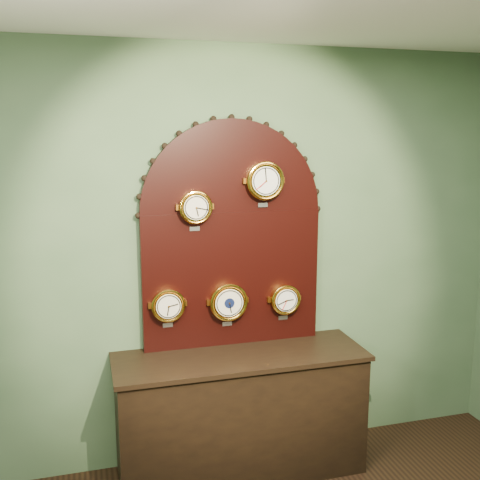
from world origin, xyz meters
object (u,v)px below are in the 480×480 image
object	(u,v)px
roman_clock	(195,207)
tide_clock	(285,299)
display_board	(232,228)
hygrometer	(168,305)
barometer	(228,302)
shop_counter	(241,416)
arabic_clock	(265,181)

from	to	relation	value
roman_clock	tide_clock	size ratio (longest dim) A/B	1.01
display_board	hygrometer	size ratio (longest dim) A/B	5.69
roman_clock	tide_clock	bearing A→B (deg)	0.01
barometer	tide_clock	xyz separation A→B (m)	(0.40, 0.00, -0.01)
shop_counter	roman_clock	xyz separation A→B (m)	(-0.25, 0.15, 1.38)
shop_counter	display_board	bearing A→B (deg)	90.00
shop_counter	roman_clock	distance (m)	1.41
hygrometer	roman_clock	bearing A→B (deg)	0.05
roman_clock	arabic_clock	xyz separation A→B (m)	(0.46, -0.00, 0.16)
tide_clock	barometer	bearing A→B (deg)	-179.82
shop_counter	tide_clock	xyz separation A→B (m)	(0.35, 0.15, 0.73)
roman_clock	barometer	bearing A→B (deg)	-0.32
roman_clock	arabic_clock	world-z (taller)	arabic_clock
barometer	display_board	bearing A→B (deg)	57.08
hygrometer	barometer	bearing A→B (deg)	-0.14
shop_counter	barometer	distance (m)	0.76
arabic_clock	hygrometer	xyz separation A→B (m)	(-0.64, 0.00, -0.78)
barometer	tide_clock	world-z (taller)	barometer
display_board	arabic_clock	world-z (taller)	display_board
roman_clock	display_board	bearing A→B (deg)	14.58
roman_clock	barometer	distance (m)	0.67
display_board	arabic_clock	bearing A→B (deg)	-18.39
arabic_clock	display_board	bearing A→B (deg)	161.61
arabic_clock	tide_clock	size ratio (longest dim) A/B	1.16
display_board	tide_clock	world-z (taller)	display_board
display_board	roman_clock	xyz separation A→B (m)	(-0.25, -0.07, 0.15)
display_board	roman_clock	world-z (taller)	display_board
shop_counter	tide_clock	world-z (taller)	tide_clock
shop_counter	hygrometer	bearing A→B (deg)	160.84
tide_clock	shop_counter	bearing A→B (deg)	-156.53
shop_counter	hygrometer	world-z (taller)	hygrometer
shop_counter	display_board	xyz separation A→B (m)	(0.00, 0.22, 1.23)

